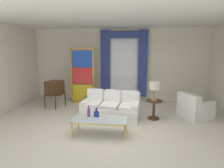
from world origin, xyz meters
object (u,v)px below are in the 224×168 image
object	(u,v)px
bottle_blue_decanter	(96,114)
peacock_figurine	(89,100)
stained_glass_divider	(82,77)
table_lamp_brass	(155,86)
couch_white_long	(111,108)
armchair_white	(194,109)
coffee_table	(100,120)
round_side_table	(154,108)
bottle_crystal_tall	(89,112)
vintage_tv	(55,88)

from	to	relation	value
bottle_blue_decanter	peacock_figurine	size ratio (longest dim) A/B	0.39
bottle_blue_decanter	peacock_figurine	xyz separation A→B (m)	(-0.80, 2.32, -0.27)
stained_glass_divider	table_lamp_brass	world-z (taller)	stained_glass_divider
couch_white_long	stained_glass_divider	xyz separation A→B (m)	(-1.37, 1.56, 0.75)
peacock_figurine	armchair_white	bearing A→B (deg)	-14.35
coffee_table	round_side_table	world-z (taller)	round_side_table
coffee_table	couch_white_long	bearing A→B (deg)	84.55
bottle_blue_decanter	stained_glass_divider	xyz separation A→B (m)	(-1.13, 2.68, 0.57)
coffee_table	bottle_crystal_tall	world-z (taller)	bottle_crystal_tall
couch_white_long	vintage_tv	size ratio (longest dim) A/B	1.36
couch_white_long	vintage_tv	xyz separation A→B (m)	(-2.23, 0.84, 0.42)
table_lamp_brass	bottle_crystal_tall	bearing A→B (deg)	-145.76
couch_white_long	vintage_tv	distance (m)	2.42
stained_glass_divider	bottle_crystal_tall	bearing A→B (deg)	-70.95
vintage_tv	round_side_table	world-z (taller)	vintage_tv
couch_white_long	bottle_blue_decanter	size ratio (longest dim) A/B	7.89
bottle_crystal_tall	peacock_figurine	size ratio (longest dim) A/B	0.51
table_lamp_brass	stained_glass_divider	bearing A→B (deg)	150.68
vintage_tv	stained_glass_divider	distance (m)	1.17
coffee_table	round_side_table	bearing A→B (deg)	42.59
peacock_figurine	round_side_table	bearing A→B (deg)	-26.03
vintage_tv	round_side_table	size ratio (longest dim) A/B	2.26
bottle_blue_decanter	round_side_table	world-z (taller)	bottle_blue_decanter
stained_glass_divider	table_lamp_brass	size ratio (longest dim) A/B	3.86
armchair_white	stained_glass_divider	size ratio (longest dim) A/B	0.50
couch_white_long	armchair_white	bearing A→B (deg)	6.11
bottle_blue_decanter	bottle_crystal_tall	xyz separation A→B (m)	(-0.20, -0.03, 0.04)
vintage_tv	table_lamp_brass	distance (m)	3.64
couch_white_long	peacock_figurine	distance (m)	1.59
bottle_crystal_tall	round_side_table	xyz separation A→B (m)	(1.75, 1.19, -0.18)
peacock_figurine	table_lamp_brass	world-z (taller)	table_lamp_brass
armchair_white	stained_glass_divider	distance (m)	4.22
couch_white_long	bottle_crystal_tall	xyz separation A→B (m)	(-0.44, -1.14, 0.23)
bottle_blue_decanter	table_lamp_brass	size ratio (longest dim) A/B	0.41
round_side_table	peacock_figurine	bearing A→B (deg)	153.97
coffee_table	peacock_figurine	distance (m)	2.65
couch_white_long	bottle_crystal_tall	size ratio (longest dim) A/B	5.99
stained_glass_divider	couch_white_long	bearing A→B (deg)	-48.67
coffee_table	round_side_table	distance (m)	1.95
coffee_table	armchair_white	world-z (taller)	armchair_white
couch_white_long	stained_glass_divider	size ratio (longest dim) A/B	0.83
bottle_crystal_tall	table_lamp_brass	world-z (taller)	table_lamp_brass
coffee_table	vintage_tv	size ratio (longest dim) A/B	1.02
couch_white_long	table_lamp_brass	world-z (taller)	table_lamp_brass
bottle_blue_decanter	bottle_crystal_tall	distance (m)	0.20
vintage_tv	table_lamp_brass	xyz separation A→B (m)	(3.54, -0.79, 0.30)
coffee_table	armchair_white	bearing A→B (deg)	29.88
stained_glass_divider	peacock_figurine	xyz separation A→B (m)	(0.33, -0.36, -0.84)
peacock_figurine	bottle_blue_decanter	bearing A→B (deg)	-70.91
stained_glass_divider	round_side_table	distance (m)	3.16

